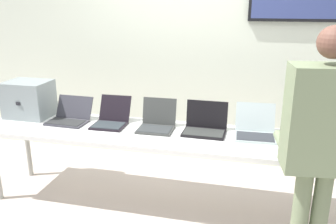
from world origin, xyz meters
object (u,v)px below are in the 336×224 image
workbench (175,138)px  laptop_station_0 (70,116)px  coffee_mug (308,152)px  laptop_station_2 (157,122)px  equipment_box (29,99)px  laptop_station_3 (205,126)px  laptop_station_5 (307,136)px  laptop_station_4 (255,129)px  person (320,137)px  laptop_station_1 (111,119)px

workbench → laptop_station_0: bearing=175.4°
workbench → laptop_station_0: 1.06m
coffee_mug → workbench: bearing=166.8°
laptop_station_2 → equipment_box: bearing=177.7°
workbench → equipment_box: bearing=174.5°
laptop_station_3 → laptop_station_5: 0.85m
laptop_station_4 → coffee_mug: bearing=-44.1°
laptop_station_2 → laptop_station_3: bearing=1.9°
laptop_station_0 → laptop_station_3: 1.31m
laptop_station_4 → laptop_station_5: laptop_station_4 is taller
equipment_box → laptop_station_3: size_ratio=1.13×
laptop_station_0 → laptop_station_5: laptop_station_5 is taller
laptop_station_3 → laptop_station_4: laptop_station_3 is taller
laptop_station_4 → person: 0.87m
laptop_station_1 → laptop_station_5: bearing=-0.7°
laptop_station_2 → person: 1.46m
equipment_box → laptop_station_5: equipment_box is taller
workbench → person: person is taller
workbench → laptop_station_1: (-0.63, 0.10, 0.10)m
laptop_station_2 → laptop_station_3: 0.44m
equipment_box → laptop_station_0: size_ratio=1.12×
laptop_station_0 → laptop_station_1: 0.42m
laptop_station_2 → laptop_station_4: size_ratio=0.88×
laptop_station_0 → laptop_station_1: laptop_station_1 is taller
laptop_station_4 → equipment_box: bearing=179.3°
person → coffee_mug: 0.46m
laptop_station_2 → person: bearing=-29.8°
laptop_station_0 → laptop_station_3: (1.31, 0.02, 0.01)m
person → equipment_box: bearing=163.4°
laptop_station_2 → laptop_station_4: (0.87, 0.03, -0.00)m
equipment_box → laptop_station_4: bearing=-0.7°
laptop_station_3 → laptop_station_5: (0.85, -0.02, -0.01)m
laptop_station_3 → person: 1.12m
laptop_station_1 → laptop_station_2: size_ratio=1.16×
workbench → laptop_station_3: 0.29m
laptop_station_2 → person: (1.25, -0.71, 0.25)m
laptop_station_5 → laptop_station_2: bearing=179.6°
laptop_station_0 → workbench: bearing=-4.6°
laptop_station_4 → coffee_mug: size_ratio=4.11×
laptop_station_0 → laptop_station_5: size_ratio=1.09×
laptop_station_1 → laptop_station_4: bearing=0.7°
laptop_station_2 → laptop_station_0: bearing=-179.4°
laptop_station_4 → coffee_mug: (0.38, -0.37, -0.01)m
laptop_station_3 → laptop_station_4: bearing=1.6°
laptop_station_1 → laptop_station_4: (1.32, 0.02, 0.00)m
workbench → laptop_station_2: 0.23m
laptop_station_0 → person: size_ratio=0.22×
equipment_box → laptop_station_5: (2.62, -0.06, -0.13)m
workbench → laptop_station_1: 0.65m
equipment_box → laptop_station_3: 1.78m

